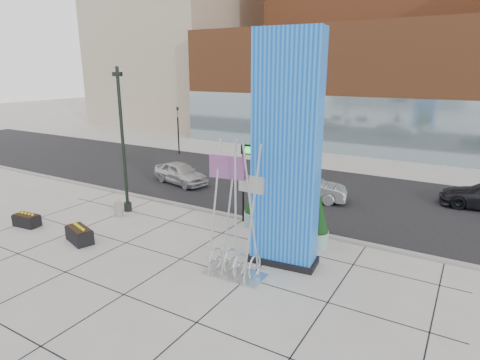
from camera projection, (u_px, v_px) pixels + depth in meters
The scene contains 18 objects.
ground at pixel (177, 244), 17.13m from camera, with size 160.00×160.00×0.00m, color #9E9991.
street_asphalt at pixel (278, 187), 25.43m from camera, with size 80.00×12.00×0.02m, color black.
curb_edge at pixel (227, 215), 20.44m from camera, with size 80.00×0.30×0.12m, color gray.
tower_podium at pixel (367, 88), 37.56m from camera, with size 34.00×10.00×11.00m, color brown.
tower_glass_front at pixel (350, 126), 34.39m from camera, with size 34.00×0.60×5.00m, color #8CA5B2.
blue_pylon at pixel (286, 158), 14.45m from camera, with size 2.69×1.41×8.61m.
lamp_post at pixel (124, 155), 20.39m from camera, with size 0.49×0.41×7.37m.
public_art_sculpture at pixel (235, 242), 14.23m from camera, with size 2.24×1.18×5.01m.
concrete_bollard at pixel (119, 209), 20.31m from camera, with size 0.40×0.40×0.77m, color gray.
overhead_street_sign at pixel (255, 157), 18.56m from camera, with size 1.81×0.33×3.83m.
round_planter_east at pixel (311, 209), 17.51m from camera, with size 1.12×1.12×2.81m.
round_planter_mid at pixel (318, 221), 16.63m from camera, with size 0.99×0.99×2.46m.
round_planter_west at pixel (254, 202), 18.93m from camera, with size 0.98×0.98×2.46m.
box_planter_north at pixel (27, 220), 19.07m from camera, with size 1.33×0.77×0.70m.
box_planter_south at pixel (79, 234), 17.30m from camera, with size 1.58×1.11×0.79m.
car_white_west at pixel (181, 173), 26.02m from camera, with size 1.65×4.11×1.40m, color silver.
car_silver_mid at pixel (308, 188), 22.73m from camera, with size 1.51×4.33×1.43m, color #989C9F.
traffic_signal at pixel (178, 128), 34.84m from camera, with size 0.15×0.18×4.10m.
Camera 1 is at (10.35, -12.20, 7.25)m, focal length 30.00 mm.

